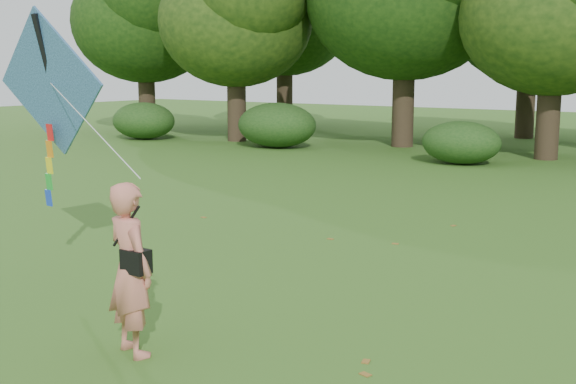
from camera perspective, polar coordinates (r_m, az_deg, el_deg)
The scene contains 6 objects.
ground at distance 8.14m, azimuth -4.60°, elevation -12.88°, with size 100.00×100.00×0.00m, color #265114.
man_kite_flyer at distance 8.09m, azimuth -12.32°, elevation -5.98°, with size 0.70×0.46×1.93m, color #D77865.
crossbody_bag at distance 7.96m, azimuth -11.94°, elevation -5.29°, with size 0.43×0.20×0.74m.
flying_kite at distance 11.63m, azimuth -18.26°, elevation 7.97°, with size 4.90×2.19×3.05m.
shrub_band at distance 24.16m, azimuth 21.25°, elevation 3.66°, with size 39.15×3.22×1.88m.
fallen_leaves at distance 10.44m, azimuth 5.34°, elevation -7.70°, with size 10.30×12.23×0.01m.
Camera 1 is at (4.76, -5.81, 3.12)m, focal length 45.00 mm.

